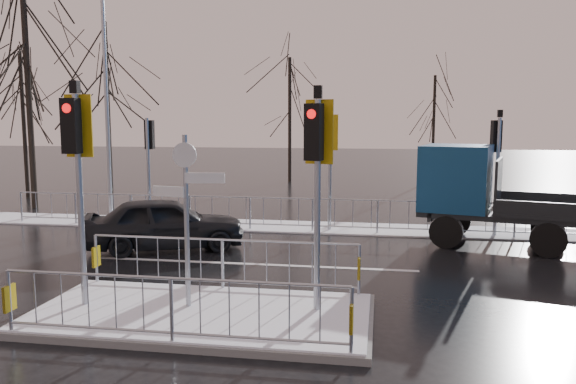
% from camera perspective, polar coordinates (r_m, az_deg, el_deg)
% --- Properties ---
extents(ground, '(120.00, 120.00, 0.00)m').
position_cam_1_polar(ground, '(10.24, -8.81, -12.57)').
color(ground, black).
rests_on(ground, ground).
extents(snow_verge, '(30.00, 2.00, 0.04)m').
position_cam_1_polar(snow_verge, '(18.33, -0.39, -3.53)').
color(snow_verge, white).
rests_on(snow_verge, ground).
extents(lane_markings, '(8.00, 11.38, 0.01)m').
position_cam_1_polar(lane_markings, '(9.95, -9.42, -13.18)').
color(lane_markings, silver).
rests_on(lane_markings, ground).
extents(traffic_island, '(6.00, 3.04, 4.15)m').
position_cam_1_polar(traffic_island, '(10.13, -8.90, -10.47)').
color(traffic_island, slate).
rests_on(traffic_island, ground).
extents(far_kerb_fixtures, '(18.00, 0.65, 3.83)m').
position_cam_1_polar(far_kerb_fixtures, '(17.62, 0.27, -0.67)').
color(far_kerb_fixtures, '#969BA3').
rests_on(far_kerb_fixtures, ground).
extents(car_far_lane, '(4.53, 3.23, 1.43)m').
position_cam_1_polar(car_far_lane, '(15.45, -12.35, -3.12)').
color(car_far_lane, black).
rests_on(car_far_lane, ground).
extents(flatbed_truck, '(6.32, 3.60, 2.77)m').
position_cam_1_polar(flatbed_truck, '(16.57, 19.59, -0.03)').
color(flatbed_truck, black).
rests_on(flatbed_truck, ground).
extents(tree_near_a, '(4.75, 4.75, 8.97)m').
position_cam_1_polar(tree_near_a, '(24.42, -25.07, 12.86)').
color(tree_near_a, black).
rests_on(tree_near_a, ground).
extents(tree_near_b, '(4.00, 4.00, 7.55)m').
position_cam_1_polar(tree_near_b, '(24.36, -17.96, 10.92)').
color(tree_near_b, black).
rests_on(tree_near_b, ground).
extents(tree_near_c, '(3.50, 3.50, 6.61)m').
position_cam_1_polar(tree_near_c, '(27.49, -25.40, 8.78)').
color(tree_near_c, black).
rests_on(tree_near_c, ground).
extents(tree_far_a, '(3.75, 3.75, 7.08)m').
position_cam_1_polar(tree_far_a, '(31.58, 0.18, 9.79)').
color(tree_far_a, black).
rests_on(tree_far_a, ground).
extents(tree_far_b, '(3.25, 3.25, 6.14)m').
position_cam_1_polar(tree_far_b, '(33.27, 14.63, 8.32)').
color(tree_far_b, black).
rests_on(tree_far_b, ground).
extents(street_lamp_left, '(1.25, 0.18, 8.20)m').
position_cam_1_polar(street_lamp_left, '(20.94, -17.83, 9.77)').
color(street_lamp_left, '#969BA3').
rests_on(street_lamp_left, ground).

